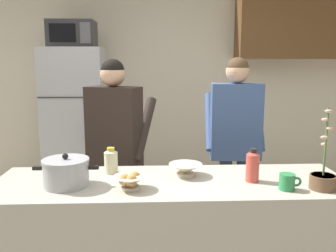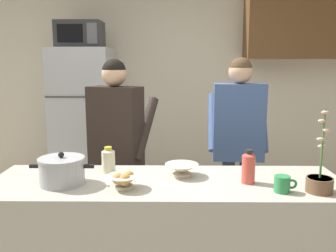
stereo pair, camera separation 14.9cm
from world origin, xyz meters
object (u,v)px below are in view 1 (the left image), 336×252
(refrigerator, at_px, (77,130))
(potted_orchid, at_px, (323,178))
(microwave, at_px, (72,34))
(bottle_near_edge, at_px, (253,165))
(person_by_sink, at_px, (235,131))
(bread_bowl, at_px, (130,181))
(cooking_pot, at_px, (66,172))
(bottle_mid_counter, at_px, (111,161))
(empty_bowl, at_px, (185,169))
(coffee_mug, at_px, (287,182))
(person_near_pot, at_px, (115,138))

(refrigerator, relative_size, potted_orchid, 3.75)
(microwave, xyz_separation_m, bottle_near_edge, (1.46, -1.86, -0.92))
(person_by_sink, height_order, bread_bowl, person_by_sink)
(person_by_sink, bearing_deg, bread_bowl, -129.56)
(cooking_pot, distance_m, potted_orchid, 1.51)
(microwave, height_order, cooking_pot, microwave)
(bottle_mid_counter, bearing_deg, bread_bowl, -65.71)
(person_by_sink, bearing_deg, cooking_pot, -142.47)
(empty_bowl, bearing_deg, person_by_sink, 57.33)
(person_by_sink, xyz_separation_m, potted_orchid, (0.27, -1.07, -0.07))
(microwave, relative_size, coffee_mug, 3.66)
(bread_bowl, distance_m, bottle_near_edge, 0.76)
(microwave, xyz_separation_m, potted_orchid, (1.83, -2.01, -0.95))
(person_by_sink, bearing_deg, coffee_mug, -86.68)
(person_by_sink, relative_size, coffee_mug, 12.90)
(refrigerator, bearing_deg, bottle_mid_counter, -71.32)
(microwave, height_order, potted_orchid, microwave)
(person_by_sink, height_order, potted_orchid, person_by_sink)
(coffee_mug, relative_size, empty_bowl, 0.60)
(bread_bowl, bearing_deg, microwave, 109.82)
(refrigerator, height_order, person_near_pot, refrigerator)
(coffee_mug, xyz_separation_m, bottle_mid_counter, (-1.06, 0.37, 0.04))
(coffee_mug, height_order, bottle_near_edge, bottle_near_edge)
(person_by_sink, bearing_deg, bottle_mid_counter, -144.65)
(cooking_pot, bearing_deg, bottle_near_edge, 1.56)
(empty_bowl, xyz_separation_m, bottle_near_edge, (0.40, -0.13, 0.06))
(person_by_sink, xyz_separation_m, cooking_pot, (-1.23, -0.95, -0.06))
(bread_bowl, bearing_deg, empty_bowl, 34.97)
(cooking_pot, bearing_deg, microwave, 99.75)
(person_near_pot, xyz_separation_m, cooking_pot, (-0.21, -0.77, -0.05))
(person_near_pot, distance_m, potted_orchid, 1.57)
(refrigerator, relative_size, cooking_pot, 4.63)
(cooking_pot, distance_m, bottle_near_edge, 1.13)
(bottle_near_edge, bearing_deg, potted_orchid, -22.27)
(bread_bowl, xyz_separation_m, bottle_near_edge, (0.75, 0.11, 0.05))
(person_near_pot, bearing_deg, bottle_mid_counter, -87.15)
(refrigerator, relative_size, bottle_mid_counter, 10.35)
(bottle_mid_counter, bearing_deg, potted_orchid, -16.06)
(bread_bowl, bearing_deg, bottle_mid_counter, 114.29)
(bottle_near_edge, height_order, bottle_mid_counter, bottle_near_edge)
(refrigerator, distance_m, bottle_near_edge, 2.38)
(microwave, height_order, bottle_near_edge, microwave)
(empty_bowl, distance_m, potted_orchid, 0.83)
(coffee_mug, height_order, bread_bowl, bread_bowl)
(refrigerator, bearing_deg, empty_bowl, -58.94)
(microwave, xyz_separation_m, cooking_pot, (0.32, -1.89, -0.94))
(cooking_pot, relative_size, bottle_mid_counter, 2.24)
(microwave, relative_size, person_by_sink, 0.28)
(empty_bowl, bearing_deg, cooking_pot, -167.54)
(bread_bowl, distance_m, empty_bowl, 0.42)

